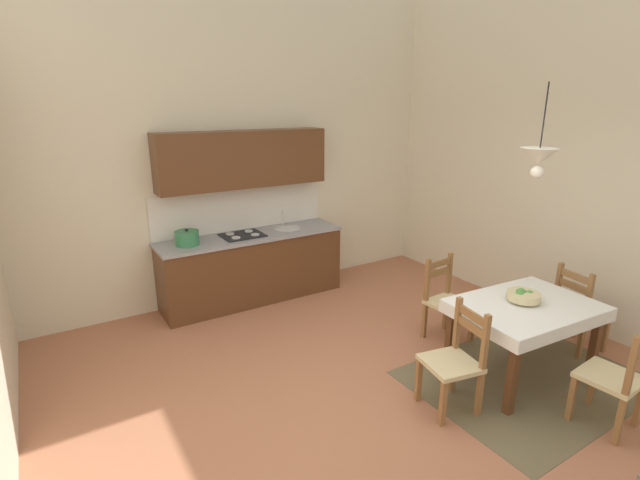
{
  "coord_description": "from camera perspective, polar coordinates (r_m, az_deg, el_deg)",
  "views": [
    {
      "loc": [
        -2.4,
        -2.73,
        2.55
      ],
      "look_at": [
        0.01,
        1.11,
        1.18
      ],
      "focal_mm": 26.02,
      "sensor_mm": 36.0,
      "label": 1
    }
  ],
  "objects": [
    {
      "name": "pendant_lamp",
      "position": [
        4.48,
        25.33,
        9.18
      ],
      "size": [
        0.32,
        0.32,
        0.8
      ],
      "color": "black"
    },
    {
      "name": "wall_right",
      "position": [
        5.95,
        30.89,
        9.62
      ],
      "size": [
        0.12,
        6.43,
        4.1
      ],
      "primitive_type": "cube",
      "color": "beige",
      "rests_on": "ground_plane"
    },
    {
      "name": "dining_chair_camera_side",
      "position": [
        4.49,
        32.59,
        -14.14
      ],
      "size": [
        0.45,
        0.45,
        0.93
      ],
      "color": "#D1BC89",
      "rests_on": "ground_plane"
    },
    {
      "name": "ground_plane",
      "position": [
        4.47,
        7.94,
        -19.0
      ],
      "size": [
        6.2,
        6.43,
        0.1
      ],
      "primitive_type": "cube",
      "color": "#AD6B4C"
    },
    {
      "name": "area_rug",
      "position": [
        5.01,
        23.99,
        -15.38
      ],
      "size": [
        2.1,
        1.6,
        0.01
      ],
      "primitive_type": "cube",
      "color": "brown",
      "rests_on": "ground_plane"
    },
    {
      "name": "dining_chair_window_side",
      "position": [
        5.62,
        29.22,
        -7.56
      ],
      "size": [
        0.48,
        0.48,
        0.93
      ],
      "color": "#D1BC89",
      "rests_on": "ground_plane"
    },
    {
      "name": "kitchen_cabinetry",
      "position": [
        6.08,
        -8.64,
        0.38
      ],
      "size": [
        2.41,
        0.63,
        2.2
      ],
      "color": "#56331C",
      "rests_on": "ground_plane"
    },
    {
      "name": "fruit_bowl",
      "position": [
        4.73,
        23.72,
        -6.31
      ],
      "size": [
        0.3,
        0.3,
        0.12
      ],
      "color": "beige",
      "rests_on": "dining_table"
    },
    {
      "name": "dining_chair_tv_side",
      "position": [
        4.2,
        16.22,
        -14.13
      ],
      "size": [
        0.49,
        0.49,
        0.93
      ],
      "color": "#D1BC89",
      "rests_on": "ground_plane"
    },
    {
      "name": "wall_back",
      "position": [
        6.21,
        -9.4,
        11.93
      ],
      "size": [
        6.2,
        0.12,
        4.1
      ],
      "primitive_type": "cube",
      "color": "beige",
      "rests_on": "ground_plane"
    },
    {
      "name": "dining_table",
      "position": [
        4.78,
        23.87,
        -8.63
      ],
      "size": [
        1.35,
        1.01,
        0.75
      ],
      "color": "#56331C",
      "rests_on": "ground_plane"
    },
    {
      "name": "dining_chair_kitchen_side",
      "position": [
        5.31,
        15.31,
        -7.28
      ],
      "size": [
        0.45,
        0.45,
        0.93
      ],
      "color": "#D1BC89",
      "rests_on": "ground_plane"
    }
  ]
}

